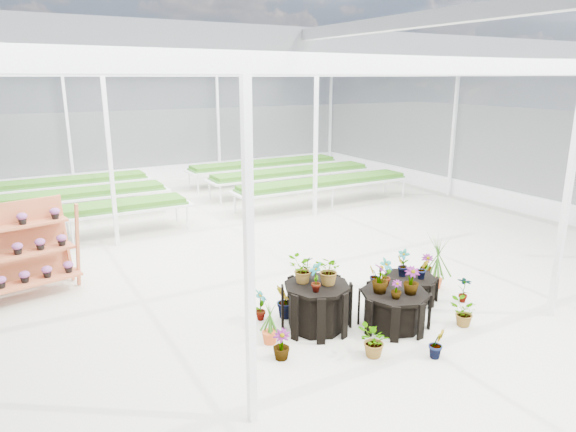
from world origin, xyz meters
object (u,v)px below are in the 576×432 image
plinth_mid (394,309)px  plinth_low (409,288)px  plinth_tall (317,306)px  shelf_rack (29,250)px

plinth_mid → plinth_low: plinth_mid is taller
plinth_tall → plinth_low: size_ratio=1.13×
plinth_mid → plinth_low: (1.00, 0.70, -0.08)m
plinth_mid → shelf_rack: shelf_rack is taller
plinth_tall → plinth_mid: size_ratio=0.98×
shelf_rack → plinth_low: bearing=-42.8°
plinth_mid → plinth_low: size_ratio=1.16×
plinth_low → shelf_rack: size_ratio=0.56×
plinth_mid → shelf_rack: 7.06m
plinth_tall → plinth_mid: 1.34m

